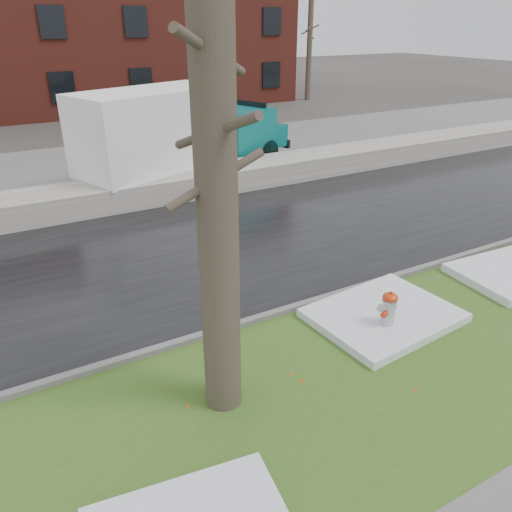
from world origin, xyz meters
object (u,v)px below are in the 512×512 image
fire_hydrant (388,310)px  worker (128,147)px  tree (216,185)px  box_truck (178,133)px

fire_hydrant → worker: size_ratio=0.48×
fire_hydrant → tree: bearing=165.0°
fire_hydrant → box_truck: box_truck is taller
tree → box_truck: (3.57, 10.74, -1.67)m
fire_hydrant → tree: (-3.36, -0.18, 2.89)m
box_truck → worker: size_ratio=5.59×
fire_hydrant → worker: bearing=82.1°
tree → box_truck: size_ratio=0.69×
worker → box_truck: bearing=-150.6°
tree → box_truck: bearing=71.6°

